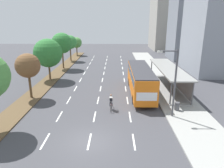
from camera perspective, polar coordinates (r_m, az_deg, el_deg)
ground_plane at (r=16.94m, az=-6.27°, el=-15.47°), size 140.00×140.00×0.00m
median_strip at (r=36.79m, az=-15.46°, el=2.29°), size 2.60×52.00×0.12m
sidewalk_right at (r=36.06m, az=12.42°, el=2.25°), size 4.50×52.00×0.15m
lane_divider_left at (r=33.40m, az=-8.67°, el=1.14°), size 0.14×46.04×0.01m
lane_divider_center at (r=33.01m, az=-2.67°, el=1.13°), size 0.14×46.04×0.01m
lane_divider_right at (r=32.99m, az=3.41°, el=1.11°), size 0.14×46.04×0.01m
bus_shelter at (r=29.35m, az=15.70°, el=2.22°), size 2.90×13.36×2.86m
bus at (r=26.59m, az=7.84°, el=1.64°), size 2.54×11.29×3.37m
cyclist at (r=21.88m, az=-0.28°, el=-5.19°), size 0.46×1.82×1.71m
median_tree_second at (r=26.09m, az=-22.21°, el=4.67°), size 2.86×2.86×5.37m
median_tree_third at (r=33.50m, az=-17.25°, el=8.15°), size 4.37×4.37×6.37m
median_tree_fourth at (r=41.03m, az=-13.66°, el=10.88°), size 3.90×3.90×6.80m
median_tree_fifth at (r=48.92m, az=-11.52°, el=11.21°), size 3.12×3.12×5.78m
median_tree_farthest at (r=56.85m, az=-9.76°, el=11.17°), size 2.81×2.81×4.71m
streetlight at (r=19.97m, az=16.58°, el=1.28°), size 1.91×0.24×6.50m
trash_bin at (r=22.61m, az=17.46°, el=-5.85°), size 0.52×0.52×0.85m
building_near_right at (r=41.26m, az=25.96°, el=13.32°), size 7.38×11.18×15.08m
building_mid_right at (r=54.09m, az=21.49°, el=14.23°), size 10.30×8.65×14.83m
building_far_right at (r=71.71m, az=16.08°, el=19.83°), size 11.34×13.58×26.45m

